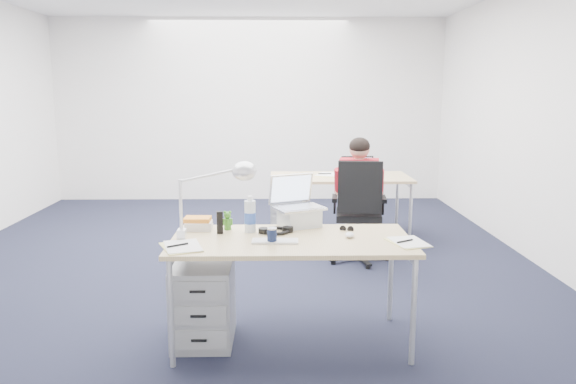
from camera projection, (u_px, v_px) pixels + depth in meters
The scene contains 24 objects.
floor at pixel (234, 267), 5.51m from camera, with size 7.00×7.00×0.00m, color black.
room at pixel (231, 89), 5.20m from camera, with size 6.02×7.02×2.80m.
desk_near at pixel (291, 245), 3.75m from camera, with size 1.60×0.80×0.73m.
desk_far at pixel (340, 180), 6.48m from camera, with size 1.60×0.80×0.73m.
office_chair at pixel (358, 232), 5.64m from camera, with size 0.73×0.73×1.04m.
seated_person at pixel (359, 197), 5.76m from camera, with size 0.45×0.72×1.24m.
drawer_pedestal_near at pixel (204, 302), 3.83m from camera, with size 0.40×0.50×0.55m, color #929496.
drawer_pedestal_far at pixel (288, 217), 6.40m from camera, with size 0.40×0.50×0.55m, color #929496.
silver_laptop at pixel (299, 202), 4.05m from camera, with size 0.34×0.27×0.36m, color silver, non-canonical shape.
wireless_keyboard at pixel (275, 241), 3.65m from camera, with size 0.30×0.12×0.02m, color white.
computer_mouse at pixel (350, 235), 3.77m from camera, with size 0.06×0.09×0.03m, color white.
headphones at pixel (276, 230), 3.89m from camera, with size 0.24×0.19×0.04m, color black, non-canonical shape.
can_koozie at pixel (272, 235), 3.62m from camera, with size 0.06×0.06×0.10m, color #141E3F.
water_bottle at pixel (250, 214), 3.89m from camera, with size 0.08×0.08×0.26m, color silver.
bear_figurine at pixel (228, 220), 3.97m from camera, with size 0.07×0.05×0.14m, color #246E1D, non-canonical shape.
book_stack at pixel (198, 223), 3.97m from camera, with size 0.20×0.15×0.09m, color silver.
cordless_phone at pixel (220, 223), 3.85m from camera, with size 0.04×0.03×0.16m, color black.
papers_left at pixel (181, 247), 3.52m from camera, with size 0.21×0.30×0.01m, color #EAE387.
papers_right at pixel (408, 243), 3.62m from camera, with size 0.20×0.28×0.01m, color #EAE387.
sunglasses at pixel (347, 229), 3.95m from camera, with size 0.10×0.05×0.02m, color black, non-canonical shape.
desk_lamp at pixel (205, 199), 3.68m from camera, with size 0.48×0.17×0.54m, color silver, non-canonical shape.
dark_laptop at pixel (359, 168), 6.21m from camera, with size 0.36×0.35×0.26m, color black, non-canonical shape.
far_cup at pixel (373, 169), 6.69m from camera, with size 0.08×0.08×0.11m, color white.
far_papers at pixel (327, 175), 6.54m from camera, with size 0.23×0.32×0.01m, color white.
Camera 1 is at (0.42, -5.30, 1.70)m, focal length 35.00 mm.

